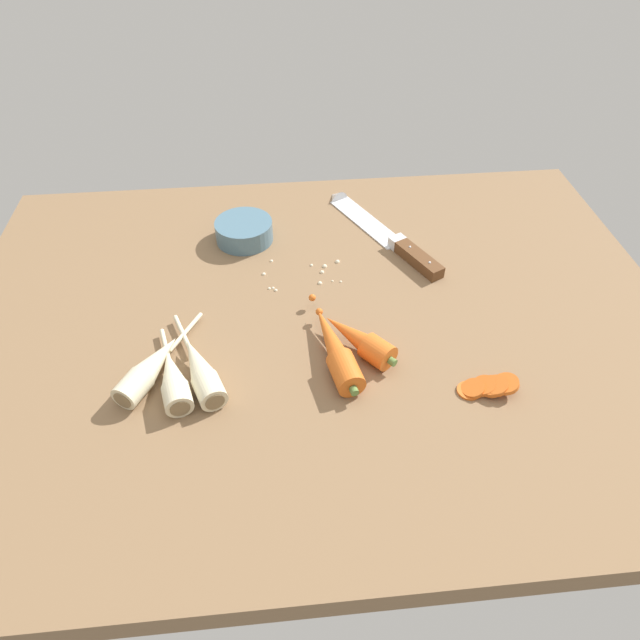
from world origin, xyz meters
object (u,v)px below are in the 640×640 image
Objects in this scene: parsnip_mid_left at (173,379)px; parsnip_mid_right at (150,368)px; whole_carrot_second at (359,340)px; prep_bowl at (244,230)px; whole_carrot at (335,348)px; carrot_slice_stack at (487,387)px; chefs_knife at (379,229)px; parsnip_front at (200,370)px.

parsnip_mid_right is (-3.55, 2.60, -0.00)cm from parsnip_mid_left.
whole_carrot_second is 1.23× the size of prep_bowl.
whole_carrot is 35.76cm from prep_bowl.
whole_carrot reaches higher than carrot_slice_stack.
prep_bowl is at bearing 130.03° from carrot_slice_stack.
parsnip_mid_left is 4.39cm from parsnip_mid_right.
whole_carrot_second reaches higher than prep_bowl.
parsnip_mid_left reaches higher than chefs_knife.
whole_carrot_second is 0.68× the size of parsnip_front.
prep_bowl is (10.18, 36.78, 0.17)cm from parsnip_mid_left.
whole_carrot_second is 31.56cm from parsnip_mid_right.
parsnip_mid_left is 38.17cm from prep_bowl.
parsnip_mid_left is (-36.53, -36.70, 1.33)cm from chefs_knife.
whole_carrot_second is at bearing -60.64° from prep_bowl.
parsnip_front is (-20.16, -2.32, -0.12)cm from whole_carrot.
parsnip_mid_left is at bearing -158.88° from parsnip_front.
parsnip_mid_right is 49.33cm from carrot_slice_stack.
parsnip_mid_right is at bearing 171.25° from carrot_slice_stack.
whole_carrot is 1.98× the size of prep_bowl.
whole_carrot reaches higher than prep_bowl.
prep_bowl is at bearing 79.76° from parsnip_front.
parsnip_front is 41.90cm from carrot_slice_stack.
chefs_knife and carrot_slice_stack have the same top height.
parsnip_mid_left reaches higher than carrot_slice_stack.
parsnip_front is at bearing -100.24° from prep_bowl.
whole_carrot is at bearing 157.75° from carrot_slice_stack.
prep_bowl is (13.73, 34.19, 0.17)cm from parsnip_mid_right.
whole_carrot is at bearing -110.91° from chefs_knife.
chefs_knife is at bearing 47.11° from parsnip_front.
parsnip_mid_right is 36.84cm from prep_bowl.
whole_carrot_second reaches higher than chefs_knife.
whole_carrot reaches higher than parsnip_front.
whole_carrot_second is at bearing 10.74° from parsnip_mid_left.
parsnip_mid_right is at bearing 143.79° from parsnip_mid_left.
parsnip_mid_right is (-31.44, -2.70, -0.12)cm from whole_carrot_second.
carrot_slice_stack is (17.30, -10.20, -1.12)cm from whole_carrot_second.
chefs_knife is at bearing 45.14° from parsnip_mid_left.
whole_carrot is 27.53cm from parsnip_mid_right.
parsnip_mid_left is 45.47cm from carrot_slice_stack.
parsnip_front is 2.28× the size of carrot_slice_stack.
whole_carrot_second is (-8.63, -31.41, 1.45)cm from chefs_knife.
parsnip_front is at bearing -132.89° from chefs_knife.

